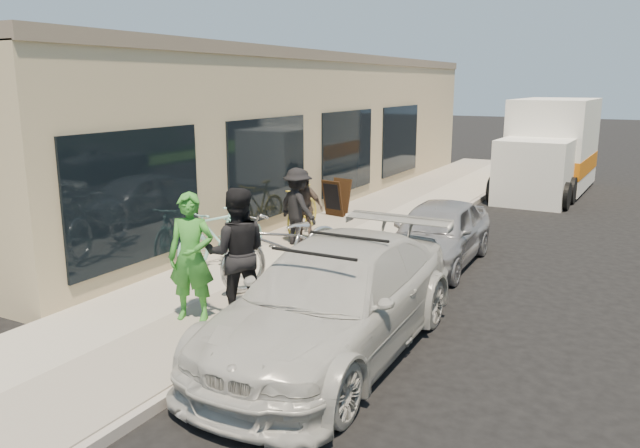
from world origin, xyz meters
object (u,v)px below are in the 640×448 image
at_px(sedan_silver, 438,233).
at_px(bystander_b, 304,208).
at_px(man_standing, 237,253).
at_px(tandem_bike, 285,245).
at_px(bike_rack, 241,226).
at_px(sedan_white, 334,300).
at_px(moving_truck, 550,151).
at_px(sandwich_board, 336,197).
at_px(woman_rider, 191,257).
at_px(cruiser_bike_a, 218,236).
at_px(bystander_a, 298,207).
at_px(cruiser_bike_c, 303,209).
at_px(cruiser_bike_b, 247,236).

bearing_deg(sedan_silver, bystander_b, -177.81).
bearing_deg(man_standing, tandem_bike, -117.14).
distance_m(bike_rack, sedan_white, 4.96).
xyz_separation_m(sedan_silver, moving_truck, (0.56, 9.65, 0.68)).
distance_m(bike_rack, sandwich_board, 3.84).
xyz_separation_m(woman_rider, cruiser_bike_a, (-1.37, 2.38, -0.37)).
xyz_separation_m(sandwich_board, bystander_b, (0.58, -2.66, 0.26)).
height_order(bike_rack, woman_rider, woman_rider).
bearing_deg(bystander_a, cruiser_bike_c, -42.23).
bearing_deg(man_standing, moving_truck, -132.52).
xyz_separation_m(moving_truck, woman_rider, (-2.60, -14.44, -0.24)).
distance_m(sedan_silver, tandem_bike, 3.27).
distance_m(sedan_silver, cruiser_bike_a, 4.18).
bearing_deg(bystander_b, moving_truck, 65.22).
bearing_deg(sedan_silver, sandwich_board, 142.80).
bearing_deg(bystander_a, cruiser_bike_b, 94.66).
height_order(sedan_silver, man_standing, man_standing).
relative_size(sedan_white, tandem_bike, 1.99).
height_order(woman_rider, man_standing, man_standing).
bearing_deg(cruiser_bike_b, tandem_bike, -47.41).
xyz_separation_m(cruiser_bike_a, cruiser_bike_c, (0.09, 2.98, -0.01)).
bearing_deg(sandwich_board, bike_rack, -82.53).
bearing_deg(sedan_white, cruiser_bike_a, 147.34).
bearing_deg(man_standing, cruiser_bike_c, -104.32).
relative_size(sedan_white, cruiser_bike_a, 2.79).
height_order(bike_rack, cruiser_bike_a, cruiser_bike_a).
bearing_deg(bike_rack, woman_rider, -64.81).
height_order(man_standing, bystander_a, man_standing).
relative_size(man_standing, cruiser_bike_a, 1.05).
bearing_deg(bystander_b, cruiser_bike_b, -109.33).
height_order(woman_rider, cruiser_bike_c, woman_rider).
bearing_deg(woman_rider, sedan_silver, 47.18).
height_order(tandem_bike, bystander_a, bystander_a).
distance_m(woman_rider, man_standing, 0.63).
bearing_deg(sedan_white, sandwich_board, 115.77).
distance_m(tandem_bike, cruiser_bike_c, 3.69).
xyz_separation_m(sedan_silver, man_standing, (-1.56, -4.38, 0.47)).
bearing_deg(sedan_silver, man_standing, -110.90).
xyz_separation_m(sandwich_board, cruiser_bike_c, (0.12, -1.91, 0.06)).
bearing_deg(cruiser_bike_a, cruiser_bike_c, 103.56).
height_order(sandwich_board, cruiser_bike_b, sandwich_board).
distance_m(cruiser_bike_a, bystander_b, 2.30).
distance_m(moving_truck, cruiser_bike_a, 12.71).
bearing_deg(tandem_bike, bike_rack, 164.21).
height_order(cruiser_bike_b, bystander_b, bystander_b).
xyz_separation_m(moving_truck, cruiser_bike_c, (-3.89, -9.07, -0.63)).
bearing_deg(bystander_a, man_standing, 130.94).
bearing_deg(sandwich_board, cruiser_bike_c, -75.74).
xyz_separation_m(sedan_silver, woman_rider, (-2.04, -4.79, 0.44)).
height_order(sandwich_board, tandem_bike, tandem_bike).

